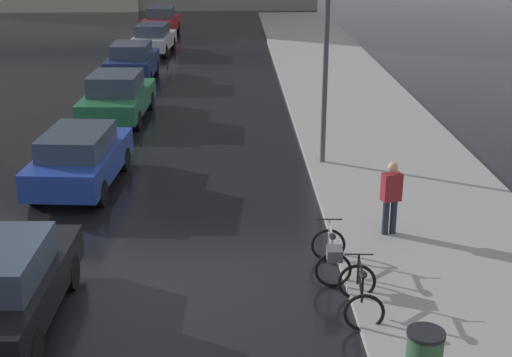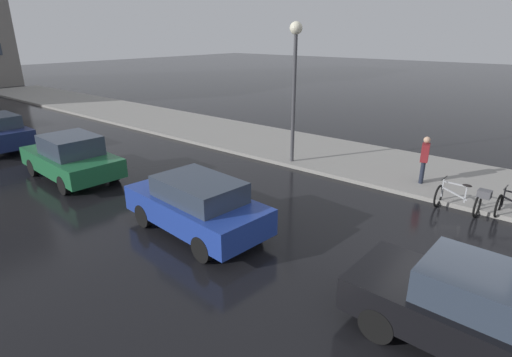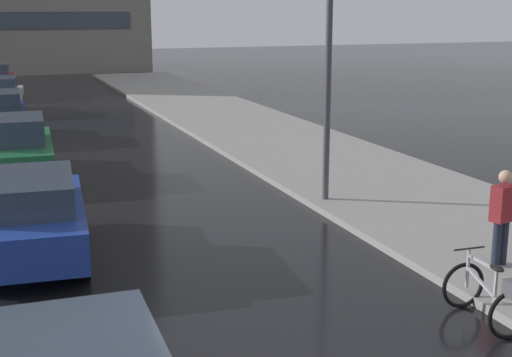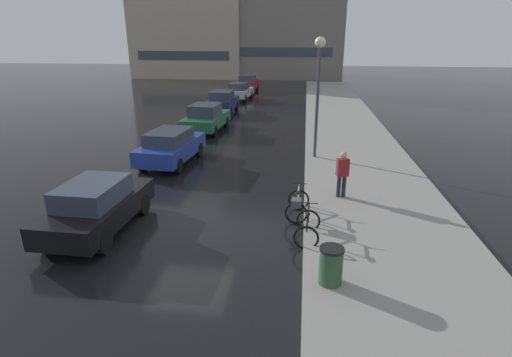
% 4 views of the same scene
% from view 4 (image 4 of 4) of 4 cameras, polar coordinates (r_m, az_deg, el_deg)
% --- Properties ---
extents(ground_plane, '(140.00, 140.00, 0.00)m').
position_cam_4_polar(ground_plane, '(12.63, -9.82, -5.86)').
color(ground_plane, black).
extents(sidewalk_kerb, '(4.80, 60.00, 0.14)m').
position_cam_4_polar(sidewalk_kerb, '(21.70, 13.44, 4.94)').
color(sidewalk_kerb, gray).
rests_on(sidewalk_kerb, ground).
extents(bicycle_nearest, '(0.76, 1.16, 0.95)m').
position_cam_4_polar(bicycle_nearest, '(11.21, 7.34, -6.96)').
color(bicycle_nearest, black).
rests_on(bicycle_nearest, ground).
extents(bicycle_second, '(0.75, 1.42, 0.96)m').
position_cam_4_polar(bicycle_second, '(12.42, 5.91, -3.71)').
color(bicycle_second, black).
rests_on(bicycle_second, ground).
extents(car_black, '(1.90, 4.08, 1.53)m').
position_cam_4_polar(car_black, '(12.39, -21.79, -3.65)').
color(car_black, black).
rests_on(car_black, ground).
extents(car_blue, '(2.16, 4.23, 1.52)m').
position_cam_4_polar(car_blue, '(18.12, -12.06, 4.55)').
color(car_blue, navy).
rests_on(car_blue, ground).
extents(car_green, '(2.19, 4.41, 1.61)m').
position_cam_4_polar(car_green, '(24.24, -7.16, 8.60)').
color(car_green, '#1E6038').
rests_on(car_green, ground).
extents(car_navy, '(1.94, 3.79, 1.61)m').
position_cam_4_polar(car_navy, '(30.13, -4.85, 10.88)').
color(car_navy, navy).
rests_on(car_navy, ground).
extents(car_silver, '(2.07, 3.92, 1.50)m').
position_cam_4_polar(car_silver, '(36.34, -2.35, 12.35)').
color(car_silver, '#B2B5BA').
rests_on(car_silver, ground).
extents(car_red, '(1.98, 3.88, 1.66)m').
position_cam_4_polar(car_red, '(41.96, -1.21, 13.42)').
color(car_red, '#AD1919').
rests_on(car_red, ground).
extents(pedestrian, '(0.45, 0.33, 1.75)m').
position_cam_4_polar(pedestrian, '(13.86, 12.22, 0.73)').
color(pedestrian, '#1E2333').
rests_on(pedestrian, ground).
extents(streetlamp, '(0.46, 0.46, 5.38)m').
position_cam_4_polar(streetlamp, '(17.97, 8.94, 14.46)').
color(streetlamp, '#424247').
rests_on(streetlamp, ground).
extents(trash_bin, '(0.55, 0.55, 1.02)m').
position_cam_4_polar(trash_bin, '(9.25, 10.62, -12.46)').
color(trash_bin, '#2D5133').
rests_on(trash_bin, ground).
extents(building_facade_main, '(15.97, 10.10, 19.45)m').
position_cam_4_polar(building_facade_main, '(58.26, 3.93, 23.89)').
color(building_facade_main, gray).
rests_on(building_facade_main, ground).
extents(building_facade_side, '(14.74, 11.06, 16.80)m').
position_cam_4_polar(building_facade_side, '(60.23, -9.10, 22.31)').
color(building_facade_side, '#B2A893').
rests_on(building_facade_side, ground).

